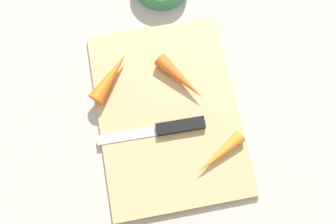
% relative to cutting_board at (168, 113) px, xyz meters
% --- Properties ---
extents(ground_plane, '(1.40, 1.40, 0.00)m').
position_rel_cutting_board_xyz_m(ground_plane, '(0.00, 0.00, -0.01)').
color(ground_plane, '#ADA8A0').
extents(cutting_board, '(0.36, 0.26, 0.01)m').
position_rel_cutting_board_xyz_m(cutting_board, '(0.00, 0.00, 0.00)').
color(cutting_board, tan).
rests_on(cutting_board, ground_plane).
extents(knife, '(0.02, 0.20, 0.01)m').
position_rel_cutting_board_xyz_m(knife, '(0.03, 0.00, 0.01)').
color(knife, '#B7B7BC').
rests_on(knife, cutting_board).
extents(carrot_longest, '(0.11, 0.09, 0.03)m').
position_rel_cutting_board_xyz_m(carrot_longest, '(-0.06, 0.04, 0.02)').
color(carrot_longest, orange).
rests_on(carrot_longest, cutting_board).
extents(carrot_medium, '(0.10, 0.09, 0.03)m').
position_rel_cutting_board_xyz_m(carrot_medium, '(-0.08, -0.09, 0.02)').
color(carrot_medium, orange).
rests_on(carrot_medium, cutting_board).
extents(carrot_shortest, '(0.07, 0.10, 0.02)m').
position_rel_cutting_board_xyz_m(carrot_shortest, '(0.10, 0.07, 0.02)').
color(carrot_shortest, orange).
rests_on(carrot_shortest, cutting_board).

